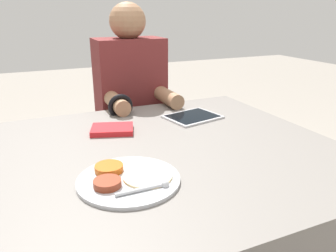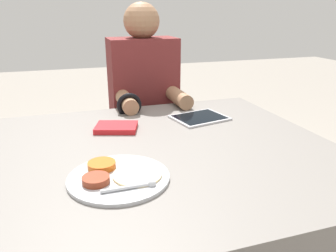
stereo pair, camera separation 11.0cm
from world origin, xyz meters
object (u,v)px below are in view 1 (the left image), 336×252
Objects in this scene: tablet_device at (193,117)px; person_diner at (132,126)px; red_notebook at (112,130)px; thali_tray at (127,179)px.

person_diner is (-0.14, 0.42, -0.16)m from tablet_device.
red_notebook reaches higher than tablet_device.
thali_tray is at bearing -108.46° from person_diner.
thali_tray is 1.12× the size of tablet_device.
red_notebook is at bearing -175.55° from tablet_device.
thali_tray reaches higher than tablet_device.
tablet_device is at bearing 4.45° from red_notebook.
tablet_device is (0.35, 0.03, -0.00)m from red_notebook.
person_diner is at bearing 71.54° from thali_tray.
tablet_device is 0.21× the size of person_diner.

